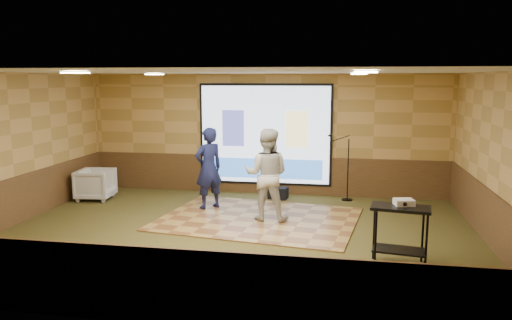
% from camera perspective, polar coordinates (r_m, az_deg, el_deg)
% --- Properties ---
extents(ground, '(9.00, 9.00, 0.00)m').
position_cam_1_polar(ground, '(9.39, -2.31, -8.56)').
color(ground, '#32391A').
rests_on(ground, ground).
extents(room_shell, '(9.04, 7.04, 3.02)m').
position_cam_1_polar(room_shell, '(8.97, -2.40, 4.27)').
color(room_shell, tan).
rests_on(room_shell, ground).
extents(wainscot_back, '(9.00, 0.04, 0.95)m').
position_cam_1_polar(wainscot_back, '(12.59, 1.04, -1.70)').
color(wainscot_back, '#443016').
rests_on(wainscot_back, ground).
extents(wainscot_front, '(9.00, 0.04, 0.95)m').
position_cam_1_polar(wainscot_front, '(6.09, -9.52, -14.13)').
color(wainscot_front, '#443016').
rests_on(wainscot_front, ground).
extents(wainscot_left, '(0.04, 7.00, 0.95)m').
position_cam_1_polar(wainscot_left, '(11.09, -25.64, -4.16)').
color(wainscot_left, '#443016').
rests_on(wainscot_left, ground).
extents(wainscot_right, '(0.04, 7.00, 0.95)m').
position_cam_1_polar(wainscot_right, '(9.41, 25.57, -6.44)').
color(wainscot_right, '#443016').
rests_on(wainscot_right, ground).
extents(projector_screen, '(3.32, 0.06, 2.52)m').
position_cam_1_polar(projector_screen, '(12.40, 1.02, 2.80)').
color(projector_screen, black).
rests_on(projector_screen, room_shell).
extents(downlight_nw, '(0.32, 0.32, 0.02)m').
position_cam_1_polar(downlight_nw, '(11.31, -11.53, 9.58)').
color(downlight_nw, '#FFECBF').
rests_on(downlight_nw, room_shell).
extents(downlight_ne, '(0.32, 0.32, 0.02)m').
position_cam_1_polar(downlight_ne, '(10.54, 11.69, 9.60)').
color(downlight_ne, '#FFECBF').
rests_on(downlight_ne, room_shell).
extents(downlight_sw, '(0.32, 0.32, 0.02)m').
position_cam_1_polar(downlight_sw, '(8.32, -19.94, 9.36)').
color(downlight_sw, '#FFECBF').
rests_on(downlight_sw, room_shell).
extents(downlight_se, '(0.32, 0.32, 0.02)m').
position_cam_1_polar(downlight_se, '(7.24, 12.41, 9.79)').
color(downlight_se, '#FFECBF').
rests_on(downlight_se, room_shell).
extents(dance_floor, '(4.30, 3.51, 0.03)m').
position_cam_1_polar(dance_floor, '(10.37, 0.29, -6.74)').
color(dance_floor, '#A57D3C').
rests_on(dance_floor, ground).
extents(player_left, '(0.77, 0.77, 1.80)m').
position_cam_1_polar(player_left, '(11.02, -5.44, -0.94)').
color(player_left, '#151A43').
rests_on(player_left, dance_floor).
extents(player_right, '(0.92, 0.73, 1.87)m').
position_cam_1_polar(player_right, '(10.07, 1.24, -1.67)').
color(player_right, beige).
rests_on(player_right, dance_floor).
extents(av_table, '(0.89, 0.47, 0.94)m').
position_cam_1_polar(av_table, '(8.10, 16.14, -7.08)').
color(av_table, black).
rests_on(av_table, ground).
extents(projector, '(0.33, 0.29, 0.10)m').
position_cam_1_polar(projector, '(8.10, 16.55, -4.65)').
color(projector, silver).
rests_on(projector, av_table).
extents(mic_stand, '(0.63, 0.26, 1.60)m').
position_cam_1_polar(mic_stand, '(12.07, 10.17, -2.24)').
color(mic_stand, black).
rests_on(mic_stand, ground).
extents(banquet_chair, '(0.89, 0.87, 0.74)m').
position_cam_1_polar(banquet_chair, '(12.57, -17.84, -2.66)').
color(banquet_chair, gray).
rests_on(banquet_chair, ground).
extents(duffel_bag, '(0.49, 0.37, 0.28)m').
position_cam_1_polar(duffel_bag, '(12.11, 2.54, -3.78)').
color(duffel_bag, black).
rests_on(duffel_bag, ground).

